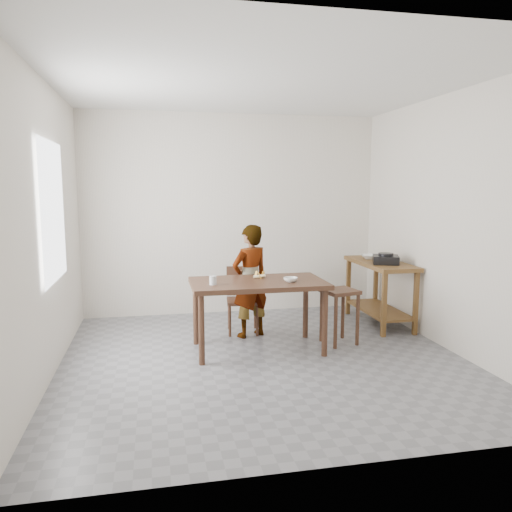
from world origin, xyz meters
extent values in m
cube|color=slate|center=(0.00, 0.00, -0.02)|extent=(4.00, 4.00, 0.04)
cube|color=white|center=(0.00, 0.00, 2.72)|extent=(4.00, 4.00, 0.04)
cube|color=silver|center=(0.00, 2.02, 1.35)|extent=(4.00, 0.04, 2.70)
cube|color=silver|center=(0.00, -2.02, 1.35)|extent=(4.00, 0.04, 2.70)
cube|color=silver|center=(-2.02, 0.00, 1.35)|extent=(0.04, 4.00, 2.70)
cube|color=silver|center=(2.02, 0.00, 1.35)|extent=(0.04, 4.00, 2.70)
cube|color=white|center=(-1.97, 0.20, 1.50)|extent=(0.02, 1.10, 1.30)
imported|color=white|center=(0.01, 0.80, 0.65)|extent=(0.56, 0.48, 1.30)
cylinder|color=silver|center=(-0.49, 0.19, 0.79)|extent=(0.07, 0.07, 0.09)
imported|color=white|center=(0.32, 0.18, 0.77)|extent=(0.16, 0.16, 0.05)
imported|color=white|center=(1.68, 1.23, 0.83)|extent=(0.30, 0.30, 0.06)
cube|color=black|center=(1.70, 0.82, 0.85)|extent=(0.39, 0.39, 0.10)
camera|label=1|loc=(-1.06, -4.73, 1.73)|focal=35.00mm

